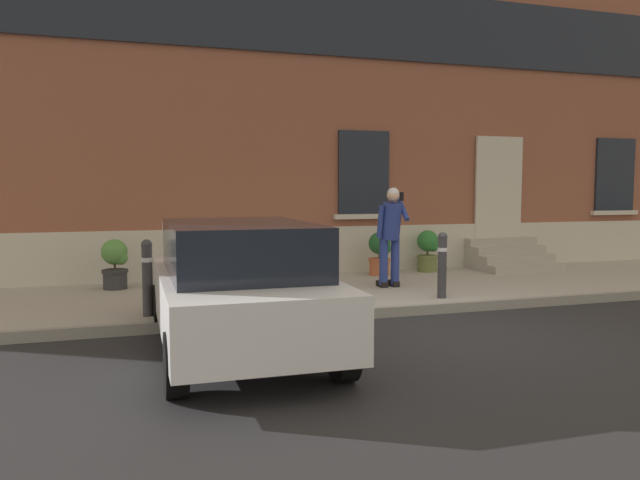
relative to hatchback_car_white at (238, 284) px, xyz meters
name	(u,v)px	position (x,y,z in m)	size (l,w,h in m)	color
ground_plane	(429,330)	(2.60, 0.28, -0.79)	(80.00, 80.00, 0.00)	#232326
sidewalk	(354,291)	(2.60, 3.08, -0.71)	(24.00, 3.60, 0.15)	#99968E
curb_edge	(399,311)	(2.60, 1.22, -0.71)	(24.00, 0.12, 0.15)	gray
building_facade	(312,100)	(2.61, 5.57, 2.94)	(24.00, 1.52, 7.50)	brown
entrance_stoop	(508,257)	(6.69, 4.40, -0.40)	(1.69, 1.28, 0.64)	#9E998E
hatchback_car_white	(238,284)	(0.00, 0.00, 0.00)	(1.83, 4.09, 1.50)	white
bollard_near_person	(442,263)	(3.54, 1.63, -0.08)	(0.15, 0.15, 1.04)	#333338
bollard_far_left	(147,275)	(-0.94, 1.63, -0.08)	(0.15, 0.15, 1.04)	#333338
person_on_phone	(391,230)	(3.19, 2.82, 0.36)	(0.51, 0.51, 1.74)	navy
planter_charcoal	(115,263)	(-1.38, 4.12, -0.18)	(0.44, 0.44, 0.86)	#2D2D30
planter_cream	(256,256)	(1.12, 4.32, -0.18)	(0.44, 0.44, 0.86)	beige
planter_terracotta	(380,252)	(3.62, 4.28, -0.18)	(0.44, 0.44, 0.86)	#B25B38
planter_olive	(428,250)	(4.78, 4.46, -0.18)	(0.44, 0.44, 0.86)	#606B38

